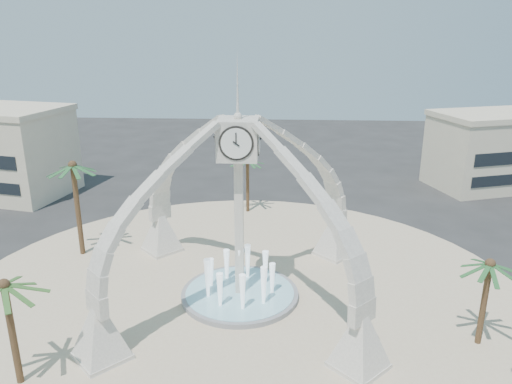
# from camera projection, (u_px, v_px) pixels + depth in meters

# --- Properties ---
(ground) EXTENTS (140.00, 140.00, 0.00)m
(ground) POSITION_uv_depth(u_px,v_px,m) (240.00, 297.00, 34.18)
(ground) COLOR #282828
(ground) RESTS_ON ground
(plaza) EXTENTS (40.00, 40.00, 0.06)m
(plaza) POSITION_uv_depth(u_px,v_px,m) (240.00, 297.00, 34.17)
(plaza) COLOR beige
(plaza) RESTS_ON ground
(clock_tower) EXTENTS (17.94, 17.94, 16.30)m
(clock_tower) POSITION_uv_depth(u_px,v_px,m) (239.00, 208.00, 32.15)
(clock_tower) COLOR silver
(clock_tower) RESTS_ON ground
(fountain) EXTENTS (8.00, 8.00, 3.62)m
(fountain) POSITION_uv_depth(u_px,v_px,m) (240.00, 293.00, 34.09)
(fountain) COLOR gray
(fountain) RESTS_ON ground
(palm_east) EXTENTS (4.44, 4.44, 5.84)m
(palm_east) POSITION_uv_depth(u_px,v_px,m) (490.00, 265.00, 27.58)
(palm_east) COLOR brown
(palm_east) RESTS_ON ground
(palm_west) EXTENTS (5.45, 5.45, 8.32)m
(palm_west) POSITION_uv_depth(u_px,v_px,m) (73.00, 167.00, 38.39)
(palm_west) COLOR brown
(palm_west) RESTS_ON ground
(palm_north) EXTENTS (3.92, 3.92, 5.99)m
(palm_north) POSITION_uv_depth(u_px,v_px,m) (247.00, 161.00, 48.44)
(palm_north) COLOR brown
(palm_north) RESTS_ON ground
(palm_south) EXTENTS (4.60, 4.60, 6.41)m
(palm_south) POSITION_uv_depth(u_px,v_px,m) (4.00, 287.00, 24.20)
(palm_south) COLOR brown
(palm_south) RESTS_ON ground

